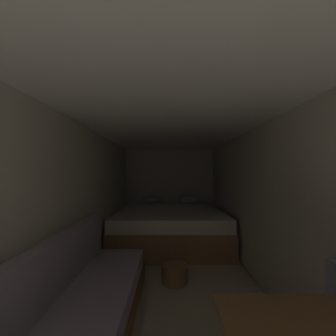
% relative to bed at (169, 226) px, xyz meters
% --- Properties ---
extents(ground_plane, '(7.47, 7.47, 0.00)m').
position_rel_bed_xyz_m(ground_plane, '(0.00, -1.72, -0.34)').
color(ground_plane, beige).
extents(wall_back, '(2.32, 0.05, 2.02)m').
position_rel_bed_xyz_m(wall_back, '(0.00, 1.04, 0.67)').
color(wall_back, beige).
rests_on(wall_back, ground).
extents(wall_left, '(0.05, 5.47, 2.02)m').
position_rel_bed_xyz_m(wall_left, '(-1.13, -1.72, 0.67)').
color(wall_left, beige).
rests_on(wall_left, ground).
extents(wall_right, '(0.05, 5.47, 2.02)m').
position_rel_bed_xyz_m(wall_right, '(1.13, -1.72, 0.67)').
color(wall_right, beige).
rests_on(wall_right, ground).
extents(ceiling_slab, '(2.32, 5.47, 0.05)m').
position_rel_bed_xyz_m(ceiling_slab, '(0.00, -1.72, 1.70)').
color(ceiling_slab, white).
rests_on(ceiling_slab, wall_left).
extents(bed, '(2.10, 1.96, 0.86)m').
position_rel_bed_xyz_m(bed, '(0.00, 0.00, 0.00)').
color(bed, '#9E7247').
rests_on(bed, ground).
extents(sofa_left, '(0.73, 2.66, 0.85)m').
position_rel_bed_xyz_m(sofa_left, '(-0.78, -2.64, -0.09)').
color(sofa_left, brown).
rests_on(sofa_left, ground).
extents(wicker_basket, '(0.33, 0.33, 0.22)m').
position_rel_bed_xyz_m(wicker_basket, '(0.05, -1.48, -0.24)').
color(wicker_basket, olive).
rests_on(wicker_basket, ground).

